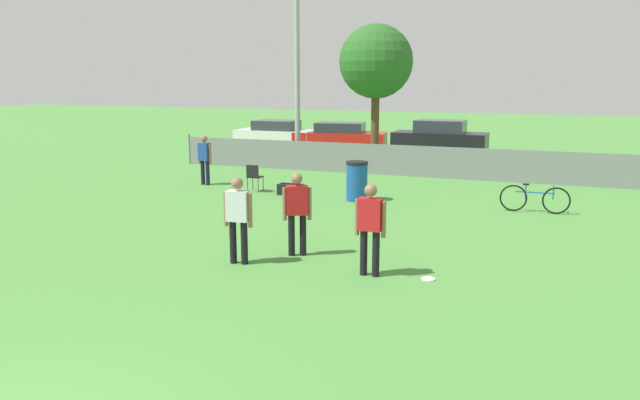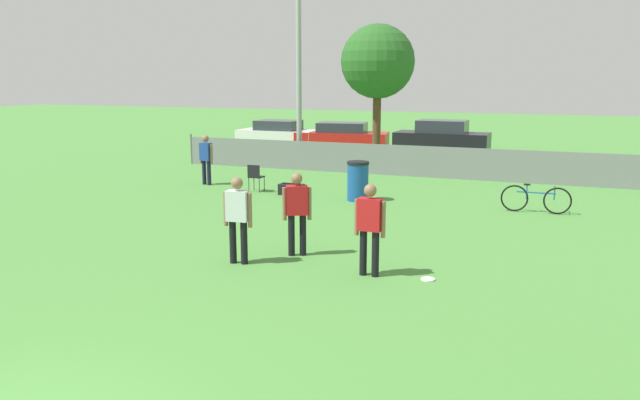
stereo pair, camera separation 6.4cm
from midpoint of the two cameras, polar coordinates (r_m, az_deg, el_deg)
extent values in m
cube|color=gray|center=(22.26, 8.87, 3.51)|extent=(18.58, 0.03, 1.10)
cylinder|color=slate|center=(25.93, -11.61, 4.61)|extent=(0.07, 0.07, 1.21)
cylinder|color=#9E9EA3|center=(24.07, -1.89, 13.82)|extent=(0.20, 0.20, 9.16)
cylinder|color=brown|center=(24.67, 5.27, 6.54)|extent=(0.32, 0.32, 2.99)
sphere|color=#286023|center=(24.60, 5.38, 12.50)|extent=(2.84, 2.84, 2.84)
cylinder|color=black|center=(12.25, -2.48, -3.23)|extent=(0.13, 0.13, 0.82)
cylinder|color=black|center=(12.26, -1.43, -3.21)|extent=(0.13, 0.13, 0.82)
cube|color=red|center=(12.10, -1.97, -0.02)|extent=(0.46, 0.38, 0.57)
sphere|color=#8C664C|center=(12.03, -1.99, 1.97)|extent=(0.22, 0.22, 0.22)
cylinder|color=#8C664C|center=(12.11, -3.13, -0.35)|extent=(0.08, 0.08, 0.65)
cylinder|color=#8C664C|center=(12.13, -0.82, -0.31)|extent=(0.08, 0.08, 0.65)
cylinder|color=black|center=(11.08, 4.14, -4.81)|extent=(0.13, 0.13, 0.82)
cylinder|color=black|center=(11.01, 5.25, -4.92)|extent=(0.13, 0.13, 0.82)
cube|color=red|center=(10.87, 4.75, -1.33)|extent=(0.41, 0.23, 0.57)
sphere|color=#8C664C|center=(10.79, 4.79, 0.88)|extent=(0.22, 0.22, 0.22)
cylinder|color=#8C664C|center=(10.96, 3.53, -1.57)|extent=(0.08, 0.08, 0.65)
cylinder|color=#8C664C|center=(10.82, 5.98, -1.79)|extent=(0.08, 0.08, 0.65)
cylinder|color=black|center=(11.86, -7.81, -3.81)|extent=(0.13, 0.13, 0.82)
cylinder|color=black|center=(11.78, -6.80, -3.89)|extent=(0.13, 0.13, 0.82)
cube|color=silver|center=(11.66, -7.39, -0.54)|extent=(0.43, 0.26, 0.57)
sphere|color=#8C664C|center=(11.58, -7.45, 1.53)|extent=(0.22, 0.22, 0.22)
cylinder|color=#8C664C|center=(11.77, -8.48, -0.80)|extent=(0.08, 0.08, 0.65)
cylinder|color=#8C664C|center=(11.58, -6.27, -0.93)|extent=(0.08, 0.08, 0.65)
cylinder|color=#191933|center=(20.63, -10.03, 2.46)|extent=(0.13, 0.13, 0.80)
cylinder|color=#191933|center=(20.78, -10.46, 2.50)|extent=(0.13, 0.13, 0.80)
cube|color=navy|center=(20.61, -10.31, 4.36)|extent=(0.42, 0.29, 0.57)
sphere|color=#8C664C|center=(20.57, -10.35, 5.54)|extent=(0.22, 0.22, 0.22)
cylinder|color=#8C664C|center=(20.46, -9.82, 4.14)|extent=(0.08, 0.08, 0.65)
cylinder|color=#8C664C|center=(20.78, -10.78, 4.21)|extent=(0.08, 0.08, 0.65)
cylinder|color=white|center=(11.05, 10.00, -7.15)|extent=(0.24, 0.24, 0.03)
torus|color=white|center=(11.05, 10.00, -7.14)|extent=(0.25, 0.25, 0.03)
cylinder|color=#333338|center=(19.37, -5.02, 1.49)|extent=(0.02, 0.02, 0.44)
cylinder|color=#333338|center=(19.52, -5.97, 1.55)|extent=(0.02, 0.02, 0.44)
cylinder|color=#333338|center=(19.06, -5.48, 1.32)|extent=(0.02, 0.02, 0.44)
cylinder|color=#333338|center=(19.21, -6.43, 1.38)|extent=(0.02, 0.02, 0.44)
cube|color=black|center=(19.25, -5.74, 2.12)|extent=(0.41, 0.41, 0.03)
cube|color=black|center=(19.05, -6.00, 2.64)|extent=(0.40, 0.04, 0.37)
torus|color=black|center=(17.08, 17.45, 0.16)|extent=(0.70, 0.06, 0.70)
torus|color=black|center=(17.06, 20.99, -0.08)|extent=(0.70, 0.06, 0.70)
cylinder|color=#195999|center=(17.03, 19.26, 0.64)|extent=(0.97, 0.06, 0.04)
cylinder|color=#195999|center=(17.04, 18.48, 0.69)|extent=(0.03, 0.03, 0.36)
cylinder|color=#195999|center=(17.03, 20.74, 0.54)|extent=(0.03, 0.03, 0.33)
cube|color=black|center=(17.01, 18.52, 1.35)|extent=(0.16, 0.06, 0.04)
cylinder|color=black|center=(17.00, 20.78, 1.08)|extent=(0.03, 0.44, 0.03)
cylinder|color=#194C99|center=(17.74, 3.58, 1.61)|extent=(0.60, 0.60, 1.04)
cylinder|color=black|center=(17.65, 3.61, 3.41)|extent=(0.63, 0.63, 0.08)
cube|color=black|center=(18.67, -2.54, 0.98)|extent=(0.72, 0.39, 0.32)
cube|color=black|center=(18.64, -2.54, 1.51)|extent=(0.61, 0.04, 0.02)
cylinder|color=black|center=(32.09, -1.13, 5.54)|extent=(0.66, 0.19, 0.65)
cylinder|color=black|center=(30.62, -2.25, 5.27)|extent=(0.66, 0.19, 0.65)
cylinder|color=black|center=(33.10, -5.16, 5.67)|extent=(0.66, 0.19, 0.65)
cylinder|color=black|center=(31.68, -6.42, 5.40)|extent=(0.66, 0.19, 0.65)
cube|color=white|center=(31.83, -3.76, 5.85)|extent=(4.05, 1.88, 0.64)
cube|color=#2D333D|center=(31.78, -3.78, 6.86)|extent=(2.12, 1.63, 0.48)
cylinder|color=black|center=(31.27, 4.85, 5.33)|extent=(0.64, 0.27, 0.62)
cylinder|color=black|center=(29.79, 4.44, 5.05)|extent=(0.64, 0.27, 0.62)
cylinder|color=black|center=(31.77, -0.12, 5.46)|extent=(0.64, 0.27, 0.62)
cylinder|color=black|center=(30.32, -0.76, 5.18)|extent=(0.64, 0.27, 0.62)
cube|color=red|center=(30.74, 2.09, 5.64)|extent=(4.67, 2.39, 0.63)
cube|color=#2D333D|center=(30.69, 2.10, 6.66)|extent=(2.53, 1.86, 0.47)
cylinder|color=black|center=(30.06, 13.86, 4.86)|extent=(0.68, 0.18, 0.67)
cylinder|color=black|center=(28.58, 13.45, 4.58)|extent=(0.68, 0.18, 0.67)
cylinder|color=black|center=(30.53, 8.92, 5.14)|extent=(0.68, 0.18, 0.67)
cylinder|color=black|center=(29.07, 8.26, 4.87)|extent=(0.68, 0.18, 0.67)
cube|color=black|center=(29.51, 11.13, 5.35)|extent=(4.28, 1.74, 0.76)
cube|color=#2D333D|center=(29.45, 11.18, 6.63)|extent=(2.23, 1.52, 0.57)
camera|label=1|loc=(0.03, -89.85, 0.03)|focal=35.00mm
camera|label=2|loc=(0.03, 90.15, -0.03)|focal=35.00mm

